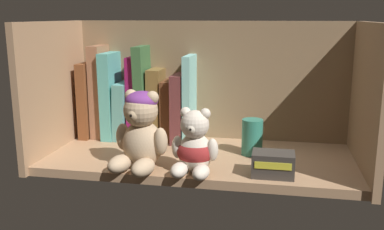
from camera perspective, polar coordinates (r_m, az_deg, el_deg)
shelf_board at (r=105.76cm, az=1.07°, el=-5.75°), size 71.69×31.72×2.00cm
shelf_back_panel at (r=117.87cm, az=2.48°, el=4.03°), size 74.09×1.20×33.36cm
shelf_side_panel_left at (r=113.87cm, az=-17.41°, el=3.14°), size 1.60×34.12×33.36cm
shelf_side_panel_right at (r=102.29cm, az=21.79°, el=1.76°), size 1.60×34.12×33.36cm
book_0 at (r=124.60cm, az=-13.00°, el=2.09°), size 2.60×13.69×20.32cm
book_1 at (r=122.96cm, az=-11.69°, el=3.09°), size 3.07×11.34×24.88cm
book_2 at (r=121.85cm, az=-10.20°, el=2.65°), size 3.17×13.93×23.14cm
book_3 at (r=121.46cm, az=-8.65°, el=0.76°), size 3.53×13.51×15.26cm
book_4 at (r=119.85cm, az=-7.40°, el=2.33°), size 2.13×10.36×22.10cm
book_5 at (r=118.80cm, az=-6.19°, el=2.96°), size 3.15×12.26×24.99cm
book_6 at (r=118.42cm, az=-4.61°, el=1.48°), size 3.77×9.65×18.97cm
book_7 at (r=117.85cm, az=-2.97°, el=0.73°), size 2.74×10.54×16.01cm
book_8 at (r=116.95cm, az=-1.46°, el=1.11°), size 2.91×14.46×17.86cm
book_9 at (r=115.91cm, az=-0.12°, el=2.25°), size 1.97×14.46×22.80cm
teddy_bear_larger at (r=94.99cm, az=-6.72°, el=-2.23°), size 13.02×13.43×17.21cm
teddy_bear_smaller at (r=92.38cm, az=0.34°, el=-4.28°), size 10.32×10.85×14.04cm
pillar_candle at (r=105.62cm, az=7.84°, el=-2.87°), size 4.99×4.99×8.67cm
small_product_box at (r=93.03cm, az=10.51°, el=-6.31°), size 8.71×6.03×5.07cm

